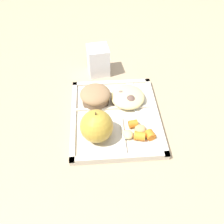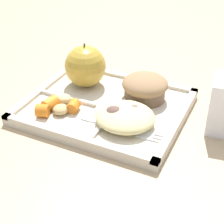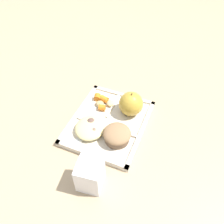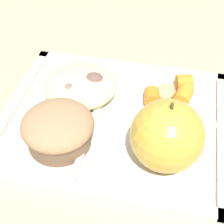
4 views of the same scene
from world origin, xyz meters
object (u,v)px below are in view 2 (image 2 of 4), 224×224
green_apple (85,66)px  lunch_tray (106,107)px  bran_muffin (145,87)px  plastic_fork (129,131)px

green_apple → lunch_tray: bearing=-36.5°
lunch_tray → bran_muffin: bran_muffin is taller
bran_muffin → plastic_fork: bran_muffin is taller
bran_muffin → plastic_fork: size_ratio=0.57×
plastic_fork → green_apple: bearing=142.3°
plastic_fork → bran_muffin: bearing=97.8°
lunch_tray → green_apple: (-0.07, 0.05, 0.05)m
lunch_tray → plastic_fork: 0.10m
lunch_tray → bran_muffin: 0.09m
bran_muffin → lunch_tray: bearing=-138.0°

